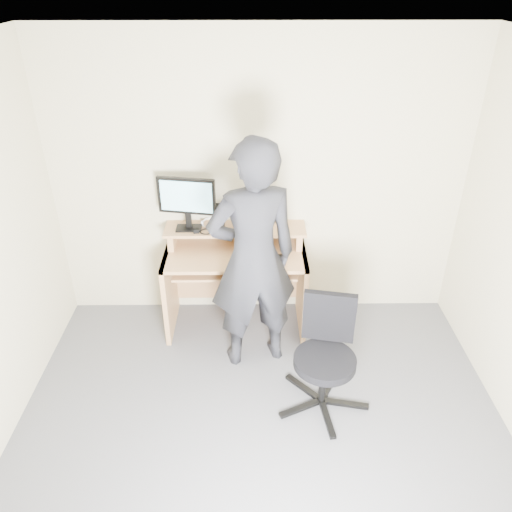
{
  "coord_description": "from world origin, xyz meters",
  "views": [
    {
      "loc": [
        -0.06,
        -2.19,
        2.84
      ],
      "look_at": [
        -0.03,
        1.05,
        0.95
      ],
      "focal_mm": 35.0,
      "sensor_mm": 36.0,
      "label": 1
    }
  ],
  "objects_px": {
    "monitor": "(187,199)",
    "office_chair": "(326,350)",
    "desk": "(236,268)",
    "person": "(253,259)"
  },
  "relations": [
    {
      "from": "monitor",
      "to": "office_chair",
      "type": "bearing_deg",
      "value": -34.05
    },
    {
      "from": "office_chair",
      "to": "desk",
      "type": "bearing_deg",
      "value": 135.11
    },
    {
      "from": "office_chair",
      "to": "person",
      "type": "bearing_deg",
      "value": 148.22
    },
    {
      "from": "person",
      "to": "monitor",
      "type": "bearing_deg",
      "value": -61.02
    },
    {
      "from": "desk",
      "to": "office_chair",
      "type": "xyz_separation_m",
      "value": [
        0.67,
        -0.99,
        -0.08
      ]
    },
    {
      "from": "office_chair",
      "to": "person",
      "type": "xyz_separation_m",
      "value": [
        -0.52,
        0.48,
        0.48
      ]
    },
    {
      "from": "desk",
      "to": "office_chair",
      "type": "relative_size",
      "value": 1.42
    },
    {
      "from": "monitor",
      "to": "person",
      "type": "relative_size",
      "value": 0.26
    },
    {
      "from": "monitor",
      "to": "office_chair",
      "type": "xyz_separation_m",
      "value": [
        1.06,
        -1.04,
        -0.72
      ]
    },
    {
      "from": "monitor",
      "to": "office_chair",
      "type": "distance_m",
      "value": 1.65
    }
  ]
}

